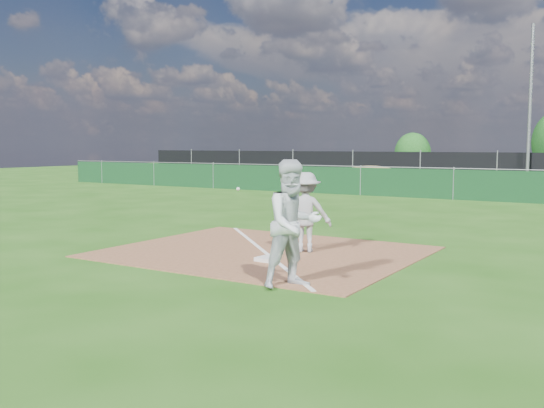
{
  "coord_description": "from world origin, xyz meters",
  "views": [
    {
      "loc": [
        6.59,
        -9.25,
        2.18
      ],
      "look_at": [
        0.2,
        1.0,
        1.0
      ],
      "focal_mm": 40.0,
      "sensor_mm": 36.0,
      "label": 1
    }
  ],
  "objects_px": {
    "light_pole": "(530,107)",
    "first_base": "(267,259)",
    "runner": "(293,224)",
    "tree_left": "(413,153)",
    "car_left": "(393,167)",
    "play_at_first": "(306,212)",
    "car_mid": "(528,171)"
  },
  "relations": [
    {
      "from": "car_left",
      "to": "tree_left",
      "type": "distance_m",
      "value": 6.78
    },
    {
      "from": "play_at_first",
      "to": "tree_left",
      "type": "bearing_deg",
      "value": 105.27
    },
    {
      "from": "play_at_first",
      "to": "car_left",
      "type": "height_order",
      "value": "play_at_first"
    },
    {
      "from": "runner",
      "to": "tree_left",
      "type": "xyz_separation_m",
      "value": [
        -9.97,
        34.52,
        0.59
      ]
    },
    {
      "from": "play_at_first",
      "to": "light_pole",
      "type": "bearing_deg",
      "value": 87.95
    },
    {
      "from": "light_pole",
      "to": "runner",
      "type": "height_order",
      "value": "light_pole"
    },
    {
      "from": "runner",
      "to": "car_left",
      "type": "distance_m",
      "value": 29.27
    },
    {
      "from": "play_at_first",
      "to": "car_mid",
      "type": "relative_size",
      "value": 0.53
    },
    {
      "from": "light_pole",
      "to": "play_at_first",
      "type": "distance_m",
      "value": 21.53
    },
    {
      "from": "car_left",
      "to": "runner",
      "type": "bearing_deg",
      "value": -147.55
    },
    {
      "from": "runner",
      "to": "tree_left",
      "type": "bearing_deg",
      "value": 46.31
    },
    {
      "from": "play_at_first",
      "to": "car_mid",
      "type": "height_order",
      "value": "play_at_first"
    },
    {
      "from": "light_pole",
      "to": "tree_left",
      "type": "height_order",
      "value": "light_pole"
    },
    {
      "from": "play_at_first",
      "to": "car_mid",
      "type": "distance_m",
      "value": 25.24
    },
    {
      "from": "first_base",
      "to": "runner",
      "type": "xyz_separation_m",
      "value": [
        1.43,
        -1.49,
        0.92
      ]
    },
    {
      "from": "light_pole",
      "to": "first_base",
      "type": "relative_size",
      "value": 23.36
    },
    {
      "from": "first_base",
      "to": "car_mid",
      "type": "xyz_separation_m",
      "value": [
        0.32,
        26.49,
        0.66
      ]
    },
    {
      "from": "play_at_first",
      "to": "car_left",
      "type": "bearing_deg",
      "value": 106.96
    },
    {
      "from": "car_mid",
      "to": "tree_left",
      "type": "relative_size",
      "value": 1.4
    },
    {
      "from": "light_pole",
      "to": "car_left",
      "type": "bearing_deg",
      "value": 155.43
    },
    {
      "from": "tree_left",
      "to": "runner",
      "type": "bearing_deg",
      "value": -73.89
    },
    {
      "from": "runner",
      "to": "light_pole",
      "type": "bearing_deg",
      "value": 31.47
    },
    {
      "from": "first_base",
      "to": "car_left",
      "type": "bearing_deg",
      "value": 105.92
    },
    {
      "from": "light_pole",
      "to": "car_left",
      "type": "xyz_separation_m",
      "value": [
        -8.42,
        3.85,
        -3.2
      ]
    },
    {
      "from": "play_at_first",
      "to": "tree_left",
      "type": "relative_size",
      "value": 0.73
    },
    {
      "from": "light_pole",
      "to": "tree_left",
      "type": "bearing_deg",
      "value": 131.94
    },
    {
      "from": "light_pole",
      "to": "car_left",
      "type": "relative_size",
      "value": 1.73
    },
    {
      "from": "runner",
      "to": "first_base",
      "type": "bearing_deg",
      "value": 74.09
    },
    {
      "from": "first_base",
      "to": "car_left",
      "type": "relative_size",
      "value": 0.07
    },
    {
      "from": "first_base",
      "to": "car_left",
      "type": "xyz_separation_m",
      "value": [
        -7.52,
        26.38,
        0.74
      ]
    },
    {
      "from": "car_left",
      "to": "car_mid",
      "type": "height_order",
      "value": "car_left"
    },
    {
      "from": "light_pole",
      "to": "play_at_first",
      "type": "relative_size",
      "value": 3.57
    }
  ]
}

